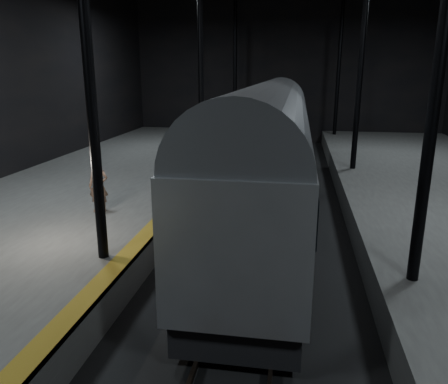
# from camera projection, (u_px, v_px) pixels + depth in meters

# --- Properties ---
(ground) EXTENTS (44.00, 44.00, 0.00)m
(ground) POSITION_uv_depth(u_px,v_px,m) (262.00, 243.00, 14.79)
(ground) COLOR black
(ground) RESTS_ON ground
(platform_left) EXTENTS (9.00, 43.80, 1.00)m
(platform_left) POSITION_uv_depth(u_px,v_px,m) (56.00, 218.00, 15.85)
(platform_left) COLOR #4C4C49
(platform_left) RESTS_ON ground
(tactile_strip) EXTENTS (0.50, 43.80, 0.01)m
(tactile_strip) POSITION_uv_depth(u_px,v_px,m) (168.00, 210.00, 15.04)
(tactile_strip) COLOR olive
(tactile_strip) RESTS_ON platform_left
(track) EXTENTS (2.40, 43.00, 0.24)m
(track) POSITION_uv_depth(u_px,v_px,m) (262.00, 242.00, 14.77)
(track) COLOR #3F3328
(track) RESTS_ON ground
(train) EXTENTS (2.89, 19.29, 5.16)m
(train) POSITION_uv_depth(u_px,v_px,m) (269.00, 146.00, 16.58)
(train) COLOR #A3A6AB
(train) RESTS_ON ground
(woman) EXTENTS (0.71, 0.52, 1.79)m
(woman) POSITION_uv_depth(u_px,v_px,m) (99.00, 186.00, 14.74)
(woman) COLOR #8D6A56
(woman) RESTS_ON platform_left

